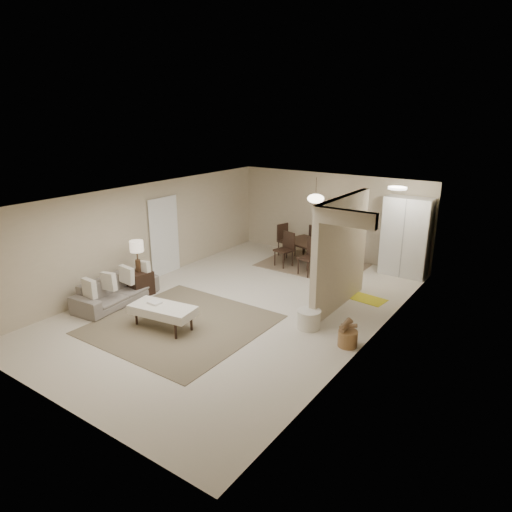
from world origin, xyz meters
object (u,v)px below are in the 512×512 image
Objects in this scene: pantry_cabinet at (406,237)px; round_pouf at (309,319)px; sofa at (116,290)px; side_table at (140,283)px; ottoman_bench at (163,310)px; wicker_basket at (348,339)px; dining_table at (313,254)px.

round_pouf is at bearing -97.52° from pantry_cabinet.
pantry_cabinet is 1.03× the size of sofa.
round_pouf is at bearing 9.81° from side_table.
ottoman_bench is 2.89× the size of round_pouf.
dining_table is at bearing 125.62° from wicker_basket.
ottoman_bench reaches higher than round_pouf.
pantry_cabinet is at bearing -46.30° from sofa.
dining_table is at bearing -31.94° from sofa.
side_table is (0.05, 0.65, -0.01)m from sofa.
side_table is 1.17× the size of round_pouf.
sofa is 3.56× the size of side_table.
ottoman_bench is at bearing -116.75° from pantry_cabinet.
ottoman_bench is 2.46× the size of side_table.
pantry_cabinet is 3.67× the size of side_table.
ottoman_bench is (-2.98, -5.92, -0.67)m from pantry_cabinet.
round_pouf is 0.27× the size of dining_table.
side_table is at bearing -10.22° from sofa.
round_pouf reaches higher than wicker_basket.
dining_table is at bearing 61.08° from side_table.
sofa is at bearing -162.07° from round_pouf.
sofa is 1.84m from ottoman_bench.
round_pouf is at bearing 165.11° from wicker_basket.
ottoman_bench is 0.78× the size of dining_table.
pantry_cabinet reaches higher than round_pouf.
dining_table is (-1.80, 3.60, 0.13)m from round_pouf.
dining_table reaches higher than sofa.
wicker_basket is at bearing -39.47° from dining_table.
sofa is 0.65m from side_table.
pantry_cabinet is at bearing 82.48° from round_pouf.
wicker_basket is (0.96, -0.26, -0.03)m from round_pouf.
side_table is at bearing -174.80° from wicker_basket.
sofa is at bearing -130.49° from pantry_cabinet.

